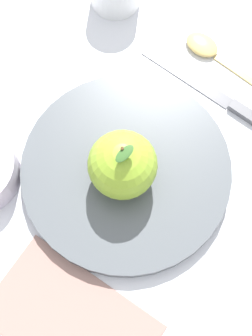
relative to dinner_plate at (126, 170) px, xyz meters
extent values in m
plane|color=silver|center=(0.01, 0.03, -0.01)|extent=(2.40, 2.40, 0.00)
cylinder|color=#4C5156|center=(0.00, 0.00, 0.00)|extent=(0.26, 0.26, 0.02)
torus|color=#4C5156|center=(0.00, 0.00, 0.00)|extent=(0.26, 0.26, 0.01)
sphere|color=#8CB22D|center=(0.00, -0.01, 0.05)|extent=(0.08, 0.08, 0.08)
cylinder|color=#4C3319|center=(0.00, -0.01, 0.09)|extent=(0.00, 0.00, 0.01)
ellipsoid|color=#386628|center=(0.01, -0.01, 0.10)|extent=(0.02, 0.03, 0.01)
cube|color=#59595E|center=(-0.09, 0.14, -0.01)|extent=(0.13, 0.08, 0.00)
ellipsoid|color=#D8B766|center=(-0.12, 0.18, -0.01)|extent=(0.06, 0.05, 0.01)
cube|color=#D8B766|center=(-0.05, 0.21, -0.01)|extent=(0.11, 0.06, 0.01)
cube|color=gray|center=(0.13, -0.13, -0.01)|extent=(0.22, 0.19, 0.00)
camera|label=1|loc=(0.17, -0.08, 0.56)|focal=51.01mm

